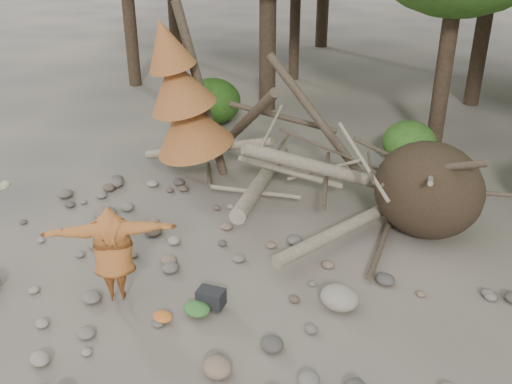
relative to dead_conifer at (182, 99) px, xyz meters
The scene contains 12 objects.
ground 5.05m from the dead_conifer, 47.26° to the right, with size 120.00×120.00×0.00m, color #514C44.
deadfall_pile 5.33m from the dead_conifer, ahead, with size 8.55×5.24×3.30m.
dead_conifer is the anchor object (origin of this frame).
bush_left 4.72m from the dead_conifer, 121.92° to the left, with size 1.80×1.80×1.44m, color #285216.
bush_mid 6.11m from the dead_conifer, 48.52° to the left, with size 1.40×1.40×1.12m, color #35681E.
frisbee_thrower 5.12m from the dead_conifer, 61.01° to the right, with size 3.34×1.88×1.73m.
backpack 5.60m from the dead_conifer, 43.17° to the right, with size 0.44×0.30×0.30m, color black.
cloth_green 5.77m from the dead_conifer, 45.87° to the right, with size 0.47×0.39×0.18m, color #316729.
cloth_orange 5.90m from the dead_conifer, 51.58° to the right, with size 0.34×0.28×0.12m, color #C56321.
boulder_front_right 7.09m from the dead_conifer, 43.95° to the right, with size 0.44×0.40×0.27m, color #816750.
boulder_mid_right 6.30m from the dead_conifer, 22.66° to the right, with size 0.66×0.59×0.40m, color gray.
boulder_mid_left 3.23m from the dead_conifer, 90.22° to the right, with size 0.53×0.47×0.32m, color #5D554E.
Camera 1 is at (5.90, -6.05, 5.86)m, focal length 40.00 mm.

